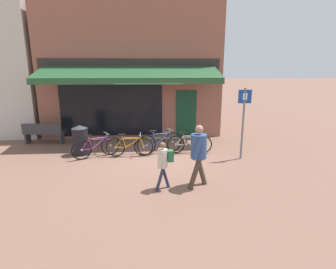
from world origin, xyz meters
name	(u,v)px	position (x,y,z in m)	size (l,w,h in m)	color
ground_plane	(150,159)	(0.00, 0.00, 0.00)	(160.00, 160.00, 0.00)	brown
shop_front	(133,72)	(-0.73, 4.34, 2.88)	(7.95, 4.65, 5.77)	#8E5647
bike_rack_rail	(147,141)	(-0.09, 0.63, 0.48)	(3.87, 0.04, 0.57)	#47494F
bicycle_purple	(96,147)	(-1.85, 0.31, 0.37)	(1.53, 0.85, 0.83)	black
bicycle_orange	(129,146)	(-0.70, 0.32, 0.37)	(1.66, 0.52, 0.81)	black
bicycle_blue	(160,143)	(0.38, 0.58, 0.40)	(1.69, 0.76, 0.89)	black
bicycle_silver	(189,144)	(1.45, 0.51, 0.36)	(1.65, 0.52, 0.80)	black
pedestrian_adult	(198,150)	(1.25, -2.29, 0.99)	(0.58, 0.69, 1.66)	#47382D
pedestrian_child	(164,160)	(0.35, -2.38, 0.79)	(0.48, 0.44, 1.26)	#282D47
litter_bin	(80,140)	(-2.46, 0.67, 0.54)	(0.56, 0.56, 1.07)	black
parking_sign	(243,116)	(3.13, -0.22, 1.48)	(0.44, 0.07, 2.41)	slate
park_bench	(43,133)	(-4.33, 2.19, 0.46)	(1.64, 0.60, 0.87)	#38383D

